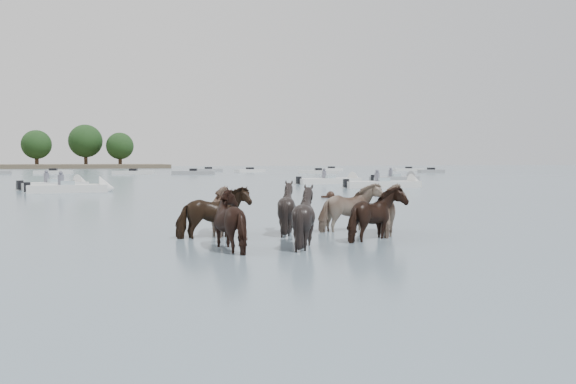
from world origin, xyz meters
name	(u,v)px	position (x,y,z in m)	size (l,w,h in m)	color
ground	(327,240)	(0.00, 0.00, 0.00)	(400.00, 400.00, 0.00)	slate
pony_herd	(300,216)	(-0.52, 0.53, 0.55)	(6.37, 4.53, 1.63)	black
swimming_pony	(330,196)	(5.93, 14.64, 0.10)	(0.72, 0.44, 0.44)	black
motorboat_a	(63,185)	(-8.19, 28.99, 0.23)	(5.00, 3.73, 1.92)	silver
motorboat_b	(81,188)	(-6.83, 24.27, 0.23)	(5.24, 1.82, 1.92)	silver
motorboat_c	(337,181)	(13.33, 31.55, 0.22)	(6.43, 2.62, 1.92)	silver
motorboat_d	(392,184)	(14.40, 23.65, 0.22)	(6.15, 2.00, 1.92)	silver
motorboat_e	(401,179)	(21.05, 34.36, 0.23)	(5.20, 1.94, 1.92)	gray
distant_flotilla	(149,172)	(0.59, 76.57, 0.26)	(104.05, 28.35, 0.93)	gray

